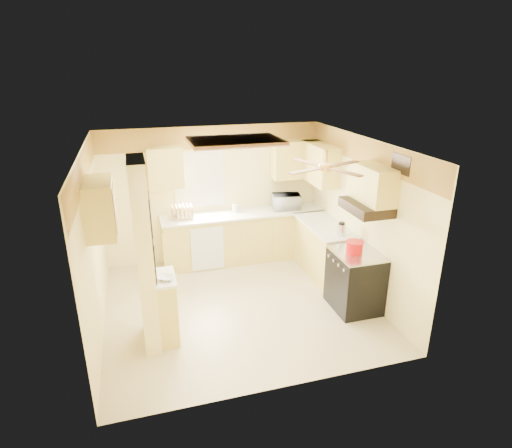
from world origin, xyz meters
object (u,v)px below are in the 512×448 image
object	(u,v)px
bowl	(167,278)
kettle	(342,229)
microwave	(287,202)
dutch_oven	(355,247)
stove	(355,280)

from	to	relation	value
bowl	kettle	distance (m)	2.93
microwave	dutch_oven	world-z (taller)	microwave
kettle	dutch_oven	bearing A→B (deg)	-98.94
dutch_oven	kettle	bearing A→B (deg)	81.06
stove	bowl	size ratio (longest dim) A/B	4.64
microwave	kettle	world-z (taller)	microwave
stove	kettle	world-z (taller)	kettle
bowl	dutch_oven	world-z (taller)	dutch_oven
stove	bowl	xyz separation A→B (m)	(-2.78, -0.10, 0.50)
dutch_oven	microwave	bearing A→B (deg)	97.91
microwave	bowl	world-z (taller)	microwave
stove	dutch_oven	distance (m)	0.55
stove	kettle	distance (m)	0.87
stove	dutch_oven	xyz separation A→B (m)	(-0.04, 0.03, 0.54)
dutch_oven	bowl	bearing A→B (deg)	-177.31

